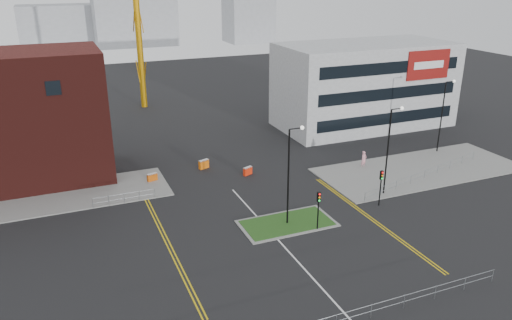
% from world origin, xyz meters
% --- Properties ---
extents(ground, '(200.00, 200.00, 0.00)m').
position_xyz_m(ground, '(0.00, 0.00, 0.00)').
color(ground, black).
rests_on(ground, ground).
extents(pavement_left, '(28.00, 8.00, 0.12)m').
position_xyz_m(pavement_left, '(-20.00, 22.00, 0.06)').
color(pavement_left, slate).
rests_on(pavement_left, ground).
extents(pavement_right, '(24.00, 10.00, 0.12)m').
position_xyz_m(pavement_right, '(22.00, 14.00, 0.06)').
color(pavement_right, slate).
rests_on(pavement_right, ground).
extents(island_kerb, '(8.60, 4.60, 0.08)m').
position_xyz_m(island_kerb, '(2.00, 8.00, 0.04)').
color(island_kerb, slate).
rests_on(island_kerb, ground).
extents(grass_island, '(8.00, 4.00, 0.12)m').
position_xyz_m(grass_island, '(2.00, 8.00, 0.06)').
color(grass_island, '#1A4416').
rests_on(grass_island, ground).
extents(office_block, '(25.00, 12.20, 12.00)m').
position_xyz_m(office_block, '(26.01, 31.97, 6.00)').
color(office_block, '#9D9FA2').
rests_on(office_block, ground).
extents(streetlamp_island, '(1.46, 0.36, 9.18)m').
position_xyz_m(streetlamp_island, '(2.22, 8.00, 5.41)').
color(streetlamp_island, black).
rests_on(streetlamp_island, ground).
extents(streetlamp_right_near, '(1.46, 0.36, 9.18)m').
position_xyz_m(streetlamp_right_near, '(14.22, 10.00, 5.41)').
color(streetlamp_right_near, black).
rests_on(streetlamp_right_near, ground).
extents(streetlamp_right_far, '(1.46, 0.36, 9.18)m').
position_xyz_m(streetlamp_right_far, '(28.22, 18.00, 5.41)').
color(streetlamp_right_far, black).
rests_on(streetlamp_right_far, ground).
extents(traffic_light_island, '(0.28, 0.33, 3.65)m').
position_xyz_m(traffic_light_island, '(4.00, 5.98, 2.57)').
color(traffic_light_island, black).
rests_on(traffic_light_island, ground).
extents(traffic_light_right, '(0.28, 0.33, 3.65)m').
position_xyz_m(traffic_light_right, '(12.00, 7.98, 2.57)').
color(traffic_light_right, black).
rests_on(traffic_light_right, ground).
extents(railing_front, '(24.05, 0.05, 1.10)m').
position_xyz_m(railing_front, '(0.00, -6.00, 0.78)').
color(railing_front, gray).
rests_on(railing_front, ground).
extents(railing_left, '(6.05, 0.05, 1.10)m').
position_xyz_m(railing_left, '(-11.00, 18.00, 0.74)').
color(railing_left, gray).
rests_on(railing_left, ground).
extents(railing_right, '(19.05, 5.05, 1.10)m').
position_xyz_m(railing_right, '(20.50, 11.50, 0.78)').
color(railing_right, gray).
rests_on(railing_right, ground).
extents(centre_line, '(0.15, 30.00, 0.01)m').
position_xyz_m(centre_line, '(0.00, 2.00, 0.01)').
color(centre_line, silver).
rests_on(centre_line, ground).
extents(yellow_left_a, '(0.12, 24.00, 0.01)m').
position_xyz_m(yellow_left_a, '(-9.00, 10.00, 0.01)').
color(yellow_left_a, gold).
rests_on(yellow_left_a, ground).
extents(yellow_left_b, '(0.12, 24.00, 0.01)m').
position_xyz_m(yellow_left_b, '(-8.70, 10.00, 0.01)').
color(yellow_left_b, gold).
rests_on(yellow_left_b, ground).
extents(yellow_right_a, '(0.12, 20.00, 0.01)m').
position_xyz_m(yellow_right_a, '(9.50, 6.00, 0.01)').
color(yellow_right_a, gold).
rests_on(yellow_right_a, ground).
extents(yellow_right_b, '(0.12, 20.00, 0.01)m').
position_xyz_m(yellow_right_b, '(9.80, 6.00, 0.01)').
color(yellow_right_b, gold).
rests_on(yellow_right_b, ground).
extents(skyline_b, '(24.00, 12.00, 16.00)m').
position_xyz_m(skyline_b, '(10.00, 130.00, 8.00)').
color(skyline_b, gray).
rests_on(skyline_b, ground).
extents(skyline_d, '(30.00, 12.00, 12.00)m').
position_xyz_m(skyline_d, '(-8.00, 140.00, 6.00)').
color(skyline_d, gray).
rests_on(skyline_d, ground).
extents(pedestrian, '(0.82, 0.63, 2.02)m').
position_xyz_m(pedestrian, '(16.31, 17.08, 1.01)').
color(pedestrian, pink).
rests_on(pedestrian, ground).
extents(barrier_left, '(1.18, 0.66, 0.94)m').
position_xyz_m(barrier_left, '(-7.33, 22.42, 0.51)').
color(barrier_left, '#C7500B').
rests_on(barrier_left, ground).
extents(barrier_mid, '(1.15, 0.76, 0.92)m').
position_xyz_m(barrier_mid, '(3.00, 20.23, 0.50)').
color(barrier_mid, red).
rests_on(barrier_mid, ground).
extents(barrier_right, '(1.30, 0.82, 1.04)m').
position_xyz_m(barrier_right, '(-1.00, 24.00, 0.56)').
color(barrier_right, orange).
rests_on(barrier_right, ground).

